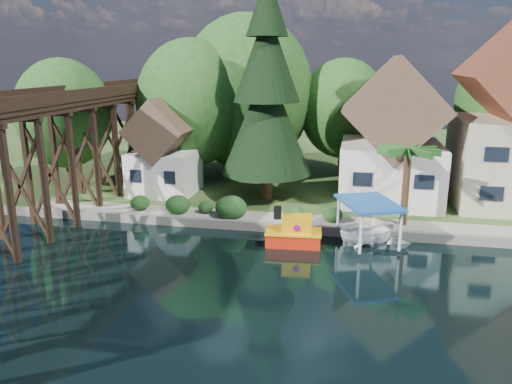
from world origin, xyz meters
TOP-DOWN VIEW (x-y plane):
  - ground at (0.00, 0.00)m, footprint 140.00×140.00m
  - bank at (0.00, 34.00)m, footprint 140.00×52.00m
  - seawall at (4.00, 8.00)m, footprint 60.00×0.40m
  - promenade at (6.00, 9.30)m, footprint 50.00×2.60m
  - trestle_bridge at (-16.00, 5.17)m, footprint 4.12×44.18m
  - house_left at (7.00, 16.00)m, footprint 7.64×8.64m
  - shed at (-11.00, 14.50)m, footprint 5.09×5.40m
  - bg_trees at (1.00, 21.25)m, footprint 49.90×13.30m
  - shrubs at (-4.60, 9.26)m, footprint 15.76×2.47m
  - conifer at (-2.47, 14.33)m, footprint 6.93×6.93m
  - palm_tree at (7.66, 9.67)m, footprint 4.67×4.67m
  - tugboat at (0.83, 5.87)m, footprint 3.58×2.12m
  - boat_white_a at (6.07, 6.89)m, footprint 4.30×3.50m
  - boat_canopy at (5.27, 6.67)m, footprint 4.43×5.19m

SIDE VIEW (x-z plane):
  - ground at x=0.00m, z-range 0.00..0.00m
  - bank at x=0.00m, z-range 0.00..0.50m
  - seawall at x=4.00m, z-range 0.00..0.62m
  - boat_white_a at x=6.07m, z-range 0.00..0.78m
  - promenade at x=6.00m, z-range 0.50..0.56m
  - tugboat at x=0.83m, z-range -0.50..2.01m
  - boat_canopy at x=5.27m, z-range -0.20..2.62m
  - shrubs at x=-4.60m, z-range 0.38..2.08m
  - shed at x=-11.00m, z-range -0.10..7.75m
  - house_left at x=7.00m, z-range -0.37..10.65m
  - trestle_bridge at x=-16.00m, z-range 0.70..10.00m
  - palm_tree at x=7.66m, z-range 2.58..8.15m
  - bg_trees at x=1.00m, z-range 2.00..12.57m
  - conifer at x=-2.47m, z-range 0.18..17.25m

